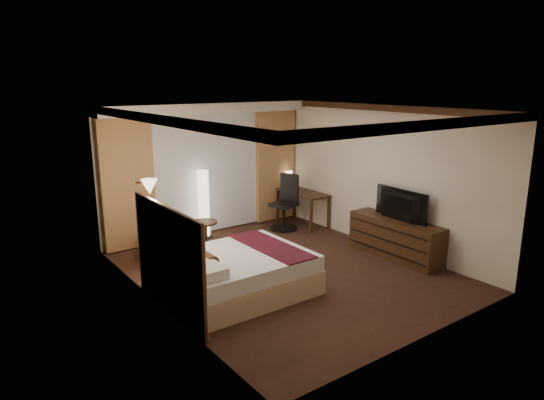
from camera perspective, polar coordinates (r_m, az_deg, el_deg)
floor at (r=8.28m, az=1.65°, el=-8.29°), size 4.50×5.50×0.01m
ceiling at (r=7.68m, az=1.79°, el=10.71°), size 4.50×5.50×0.01m
back_wall at (r=10.14m, az=-7.88°, el=3.67°), size 4.50×0.02×2.70m
left_wall at (r=6.77m, az=-13.51°, el=-1.71°), size 0.02×5.50×2.70m
right_wall at (r=9.39m, az=12.64°, el=2.65°), size 0.02×5.50×2.70m
crown_molding at (r=7.68m, az=1.79°, el=10.26°), size 4.50×5.50×0.12m
soffit at (r=9.78m, az=-7.41°, el=10.69°), size 4.50×0.50×0.20m
curtain_sheer at (r=10.09m, az=-7.64°, el=3.05°), size 2.48×0.04×2.45m
curtain_left_drape at (r=9.36m, az=-16.63°, el=1.74°), size 1.00×0.14×2.45m
curtain_right_drape at (r=10.94m, az=0.36°, el=4.01°), size 1.00×0.14×2.45m
wall_sconce at (r=7.28m, az=-14.22°, el=1.52°), size 0.24×0.24×0.24m
bed at (r=7.37m, az=-4.18°, el=-8.62°), size 2.11×1.65×0.62m
headboard at (r=6.75m, az=-11.98°, el=-7.03°), size 0.12×1.95×1.50m
armchair at (r=8.80m, az=-12.60°, el=-4.58°), size 0.96×0.94×0.78m
side_table at (r=9.32m, az=-7.92°, el=-4.10°), size 0.49×0.49×0.54m
floor_lamp at (r=9.88m, az=-8.03°, el=-0.46°), size 0.30×0.30×1.40m
desk at (r=10.75m, az=3.58°, el=-0.96°), size 0.55×1.28×0.75m
desk_lamp at (r=11.00m, az=1.98°, el=2.31°), size 0.18×0.18×0.34m
office_chair at (r=10.32m, az=1.39°, el=-0.30°), size 0.73×0.73×1.19m
dresser at (r=9.05m, az=14.32°, el=-4.38°), size 0.50×1.82×0.71m
television at (r=8.84m, az=14.46°, el=-0.21°), size 0.71×1.17×0.15m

